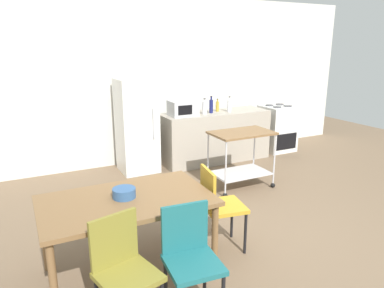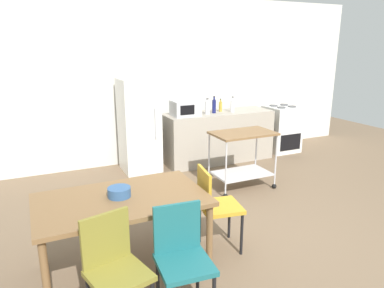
{
  "view_description": "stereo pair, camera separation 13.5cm",
  "coord_description": "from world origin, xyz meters",
  "px_view_note": "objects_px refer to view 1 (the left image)",
  "views": [
    {
      "loc": [
        -2.32,
        -2.88,
        2.07
      ],
      "look_at": [
        -0.28,
        1.2,
        0.8
      ],
      "focal_mm": 33.43,
      "sensor_mm": 36.0,
      "label": 1
    },
    {
      "loc": [
        -2.2,
        -2.93,
        2.07
      ],
      "look_at": [
        -0.28,
        1.2,
        0.8
      ],
      "focal_mm": 33.43,
      "sensor_mm": 36.0,
      "label": 2
    }
  ],
  "objects_px": {
    "bottle_wine": "(205,107)",
    "bottle_sesame_oil": "(217,106)",
    "bottle_olive_oil": "(211,106)",
    "chair_teal": "(190,254)",
    "fruit_bowl": "(124,193)",
    "bottle_soda": "(229,106)",
    "refrigerator": "(137,126)",
    "chair_olive": "(123,267)",
    "chair_mustard": "(218,203)",
    "stove_oven": "(277,128)",
    "microwave": "(183,108)",
    "dining_table": "(127,207)",
    "kitchen_cart": "(241,150)"
  },
  "relations": [
    {
      "from": "bottle_wine",
      "to": "bottle_sesame_oil",
      "type": "distance_m",
      "value": 0.36
    },
    {
      "from": "bottle_olive_oil",
      "to": "bottle_wine",
      "type": "bearing_deg",
      "value": -164.91
    },
    {
      "from": "chair_teal",
      "to": "fruit_bowl",
      "type": "relative_size",
      "value": 4.3
    },
    {
      "from": "bottle_olive_oil",
      "to": "bottle_soda",
      "type": "relative_size",
      "value": 1.08
    },
    {
      "from": "chair_teal",
      "to": "refrigerator",
      "type": "relative_size",
      "value": 0.57
    },
    {
      "from": "chair_teal",
      "to": "chair_olive",
      "type": "distance_m",
      "value": 0.51
    },
    {
      "from": "chair_teal",
      "to": "fruit_bowl",
      "type": "xyz_separation_m",
      "value": [
        -0.29,
        0.75,
        0.28
      ]
    },
    {
      "from": "refrigerator",
      "to": "bottle_wine",
      "type": "relative_size",
      "value": 5.66
    },
    {
      "from": "chair_olive",
      "to": "refrigerator",
      "type": "xyz_separation_m",
      "value": [
        1.21,
        3.34,
        0.26
      ]
    },
    {
      "from": "refrigerator",
      "to": "bottle_olive_oil",
      "type": "xyz_separation_m",
      "value": [
        1.34,
        -0.13,
        0.25
      ]
    },
    {
      "from": "bottle_sesame_oil",
      "to": "bottle_soda",
      "type": "bearing_deg",
      "value": -41.74
    },
    {
      "from": "chair_mustard",
      "to": "bottle_sesame_oil",
      "type": "bearing_deg",
      "value": -20.98
    },
    {
      "from": "chair_teal",
      "to": "bottle_soda",
      "type": "relative_size",
      "value": 3.19
    },
    {
      "from": "stove_oven",
      "to": "microwave",
      "type": "xyz_separation_m",
      "value": [
        -2.12,
        -0.06,
        0.58
      ]
    },
    {
      "from": "microwave",
      "to": "bottle_olive_oil",
      "type": "xyz_separation_m",
      "value": [
        0.56,
        0.02,
        -0.0
      ]
    },
    {
      "from": "bottle_sesame_oil",
      "to": "fruit_bowl",
      "type": "relative_size",
      "value": 1.11
    },
    {
      "from": "dining_table",
      "to": "refrigerator",
      "type": "xyz_separation_m",
      "value": [
        0.98,
        2.7,
        0.1
      ]
    },
    {
      "from": "refrigerator",
      "to": "bottle_sesame_oil",
      "type": "xyz_separation_m",
      "value": [
        1.52,
        -0.03,
        0.22
      ]
    },
    {
      "from": "bottle_wine",
      "to": "bottle_soda",
      "type": "bearing_deg",
      "value": -1.5
    },
    {
      "from": "chair_teal",
      "to": "fruit_bowl",
      "type": "height_order",
      "value": "chair_teal"
    },
    {
      "from": "refrigerator",
      "to": "kitchen_cart",
      "type": "xyz_separation_m",
      "value": [
        1.13,
        -1.4,
        -0.2
      ]
    },
    {
      "from": "chair_mustard",
      "to": "chair_teal",
      "type": "bearing_deg",
      "value": 145.87
    },
    {
      "from": "stove_oven",
      "to": "refrigerator",
      "type": "height_order",
      "value": "refrigerator"
    },
    {
      "from": "fruit_bowl",
      "to": "chair_mustard",
      "type": "bearing_deg",
      "value": -2.84
    },
    {
      "from": "dining_table",
      "to": "chair_teal",
      "type": "relative_size",
      "value": 1.69
    },
    {
      "from": "chair_olive",
      "to": "bottle_soda",
      "type": "relative_size",
      "value": 3.19
    },
    {
      "from": "dining_table",
      "to": "kitchen_cart",
      "type": "distance_m",
      "value": 2.48
    },
    {
      "from": "dining_table",
      "to": "bottle_soda",
      "type": "distance_m",
      "value": 3.68
    },
    {
      "from": "bottle_olive_oil",
      "to": "kitchen_cart",
      "type": "bearing_deg",
      "value": -99.22
    },
    {
      "from": "microwave",
      "to": "bottle_wine",
      "type": "xyz_separation_m",
      "value": [
        0.41,
        -0.02,
        -0.01
      ]
    },
    {
      "from": "dining_table",
      "to": "refrigerator",
      "type": "bearing_deg",
      "value": 69.98
    },
    {
      "from": "chair_mustard",
      "to": "refrigerator",
      "type": "distance_m",
      "value": 2.73
    },
    {
      "from": "chair_mustard",
      "to": "fruit_bowl",
      "type": "height_order",
      "value": "chair_mustard"
    },
    {
      "from": "chair_teal",
      "to": "bottle_olive_oil",
      "type": "distance_m",
      "value": 3.91
    },
    {
      "from": "bottle_olive_oil",
      "to": "fruit_bowl",
      "type": "xyz_separation_m",
      "value": [
        -2.33,
        -2.54,
        -0.23
      ]
    },
    {
      "from": "stove_oven",
      "to": "kitchen_cart",
      "type": "distance_m",
      "value": 2.21
    },
    {
      "from": "chair_teal",
      "to": "chair_olive",
      "type": "height_order",
      "value": "same"
    },
    {
      "from": "dining_table",
      "to": "chair_olive",
      "type": "bearing_deg",
      "value": -109.32
    },
    {
      "from": "chair_mustard",
      "to": "chair_olive",
      "type": "bearing_deg",
      "value": 127.62
    },
    {
      "from": "kitchen_cart",
      "to": "bottle_sesame_oil",
      "type": "bearing_deg",
      "value": 74.11
    },
    {
      "from": "chair_olive",
      "to": "bottle_sesame_oil",
      "type": "height_order",
      "value": "bottle_sesame_oil"
    },
    {
      "from": "chair_mustard",
      "to": "kitchen_cart",
      "type": "distance_m",
      "value": 1.76
    },
    {
      "from": "refrigerator",
      "to": "bottle_wine",
      "type": "xyz_separation_m",
      "value": [
        1.19,
        -0.17,
        0.24
      ]
    },
    {
      "from": "microwave",
      "to": "fruit_bowl",
      "type": "bearing_deg",
      "value": -125.06
    },
    {
      "from": "chair_teal",
      "to": "kitchen_cart",
      "type": "height_order",
      "value": "chair_teal"
    },
    {
      "from": "chair_olive",
      "to": "bottle_soda",
      "type": "bearing_deg",
      "value": 33.24
    },
    {
      "from": "chair_teal",
      "to": "chair_mustard",
      "type": "height_order",
      "value": "same"
    },
    {
      "from": "microwave",
      "to": "bottle_wine",
      "type": "height_order",
      "value": "bottle_wine"
    },
    {
      "from": "fruit_bowl",
      "to": "bottle_sesame_oil",
      "type": "bearing_deg",
      "value": 46.32
    },
    {
      "from": "kitchen_cart",
      "to": "microwave",
      "type": "xyz_separation_m",
      "value": [
        -0.35,
        1.26,
        0.46
      ]
    }
  ]
}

